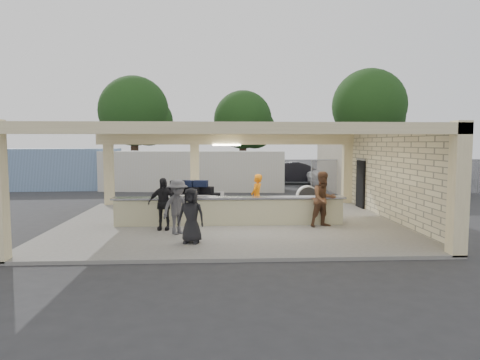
{
  "coord_description": "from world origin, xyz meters",
  "views": [
    {
      "loc": [
        -0.4,
        -15.45,
        2.99
      ],
      "look_at": [
        0.44,
        1.0,
        1.55
      ],
      "focal_mm": 32.0,
      "sensor_mm": 36.0,
      "label": 1
    }
  ],
  "objects": [
    {
      "name": "tree_mid",
      "position": [
        2.32,
        26.16,
        4.96
      ],
      "size": [
        6.0,
        5.6,
        8.0
      ],
      "color": "#382619",
      "rests_on": "ground"
    },
    {
      "name": "container_white",
      "position": [
        -1.99,
        11.41,
        1.23
      ],
      "size": [
        11.54,
        3.44,
        2.46
      ],
      "primitive_type": "cube",
      "rotation": [
        0.0,
        0.0,
        -0.1
      ],
      "color": "silver",
      "rests_on": "ground"
    },
    {
      "name": "tree_left",
      "position": [
        -7.68,
        24.16,
        5.59
      ],
      "size": [
        6.6,
        6.3,
        9.0
      ],
      "color": "#382619",
      "rests_on": "ground"
    },
    {
      "name": "drum_fan",
      "position": [
        3.42,
        2.57,
        0.67
      ],
      "size": [
        0.96,
        0.53,
        1.06
      ],
      "rotation": [
        0.0,
        0.0,
        0.02
      ],
      "color": "white",
      "rests_on": "pavilion"
    },
    {
      "name": "fence",
      "position": [
        11.0,
        9.0,
        1.05
      ],
      "size": [
        12.06,
        0.06,
        2.03
      ],
      "color": "gray",
      "rests_on": "ground"
    },
    {
      "name": "luggage_cart",
      "position": [
        -1.53,
        1.45,
        0.88
      ],
      "size": [
        2.66,
        1.97,
        1.4
      ],
      "rotation": [
        0.0,
        0.0,
        -0.22
      ],
      "color": "white",
      "rests_on": "pavilion"
    },
    {
      "name": "pavilion",
      "position": [
        0.21,
        0.66,
        1.35
      ],
      "size": [
        12.01,
        10.0,
        3.55
      ],
      "color": "slate",
      "rests_on": "ground"
    },
    {
      "name": "car_white_a",
      "position": [
        8.32,
        13.18,
        0.71
      ],
      "size": [
        5.19,
        2.87,
        1.42
      ],
      "primitive_type": "imported",
      "rotation": [
        0.0,
        0.0,
        1.68
      ],
      "color": "white",
      "rests_on": "ground"
    },
    {
      "name": "car_dark",
      "position": [
        5.53,
        15.22,
        0.8
      ],
      "size": [
        4.91,
        2.1,
        1.59
      ],
      "primitive_type": "imported",
      "rotation": [
        0.0,
        0.0,
        1.48
      ],
      "color": "black",
      "rests_on": "ground"
    },
    {
      "name": "car_white_b",
      "position": [
        10.8,
        14.43,
        0.64
      ],
      "size": [
        4.32,
        2.61,
        1.28
      ],
      "primitive_type": "imported",
      "rotation": [
        0.0,
        0.0,
        1.28
      ],
      "color": "white",
      "rests_on": "ground"
    },
    {
      "name": "passenger_b",
      "position": [
        -2.23,
        -1.3,
        0.97
      ],
      "size": [
        1.05,
        0.47,
        1.74
      ],
      "primitive_type": "imported",
      "rotation": [
        0.0,
        0.0,
        -0.1
      ],
      "color": "black",
      "rests_on": "pavilion"
    },
    {
      "name": "tree_right",
      "position": [
        14.32,
        25.16,
        6.21
      ],
      "size": [
        7.2,
        7.0,
        10.0
      ],
      "color": "#382619",
      "rests_on": "ground"
    },
    {
      "name": "baggage_counter",
      "position": [
        0.0,
        -0.5,
        0.59
      ],
      "size": [
        8.2,
        0.58,
        0.98
      ],
      "color": "#BDB78D",
      "rests_on": "pavilion"
    },
    {
      "name": "adjacent_building",
      "position": [
        9.5,
        10.0,
        1.6
      ],
      "size": [
        6.0,
        8.0,
        3.2
      ],
      "primitive_type": "cube",
      "color": "#BCB095",
      "rests_on": "ground"
    },
    {
      "name": "passenger_d",
      "position": [
        -1.18,
        -3.24,
        0.9
      ],
      "size": [
        0.84,
        0.51,
        1.6
      ],
      "primitive_type": "imported",
      "rotation": [
        0.0,
        0.0,
        -0.26
      ],
      "color": "black",
      "rests_on": "pavilion"
    },
    {
      "name": "container_blue",
      "position": [
        -11.86,
        12.27,
        1.31
      ],
      "size": [
        10.14,
        2.88,
        2.61
      ],
      "primitive_type": "cube",
      "rotation": [
        0.0,
        0.0,
        0.05
      ],
      "color": "#80A0CD",
      "rests_on": "ground"
    },
    {
      "name": "passenger_c",
      "position": [
        -1.68,
        -2.0,
        0.97
      ],
      "size": [
        1.1,
        1.04,
        1.74
      ],
      "primitive_type": "imported",
      "rotation": [
        0.0,
        0.0,
        0.73
      ],
      "color": "#4C4C51",
      "rests_on": "pavilion"
    },
    {
      "name": "passenger_a",
      "position": [
        3.22,
        -1.07,
        1.05
      ],
      "size": [
        1.01,
        0.66,
        1.91
      ],
      "primitive_type": "imported",
      "rotation": [
        0.0,
        0.0,
        0.3
      ],
      "color": "brown",
      "rests_on": "pavilion"
    },
    {
      "name": "ground",
      "position": [
        0.0,
        0.0,
        0.0
      ],
      "size": [
        120.0,
        120.0,
        0.0
      ],
      "primitive_type": "plane",
      "color": "#29292C",
      "rests_on": "ground"
    },
    {
      "name": "baggage_handler",
      "position": [
        1.04,
        0.32,
        0.96
      ],
      "size": [
        0.6,
        0.72,
        1.72
      ],
      "primitive_type": "imported",
      "rotation": [
        0.0,
        0.0,
        4.23
      ],
      "color": "orange",
      "rests_on": "pavilion"
    }
  ]
}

